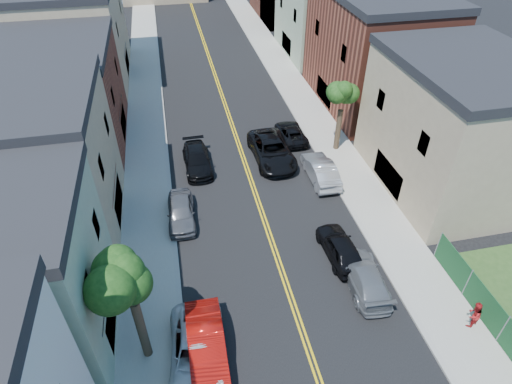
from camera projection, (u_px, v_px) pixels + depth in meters
sidewalk_left at (144, 112)px, 41.24m from camera, size 3.20×100.00×0.15m
sidewalk_right at (301, 97)px, 43.82m from camera, size 3.20×100.00×0.15m
curb_left at (163, 111)px, 41.52m from camera, size 0.30×100.00×0.15m
curb_right at (285, 99)px, 43.54m from camera, size 0.30×100.00×0.15m
bldg_left_tan_near at (33, 171)px, 25.99m from camera, size 9.00×10.00×9.00m
bldg_left_brick at (61, 99)px, 34.74m from camera, size 9.00×12.00×8.00m
bldg_left_tan_far at (78, 34)px, 45.01m from camera, size 9.00×16.00×9.50m
bldg_right_tan at (456, 131)px, 29.80m from camera, size 9.00×12.00×9.00m
bldg_right_brick at (373, 52)px, 40.23m from camera, size 9.00×14.00×10.00m
bldg_right_palegrn at (323, 17)px, 51.43m from camera, size 9.00×12.00×8.50m
tree_left_mid at (124, 265)px, 17.27m from camera, size 5.20×5.20×9.29m
tree_right_far at (344, 86)px, 32.63m from camera, size 4.40×4.40×8.03m
red_sedan at (207, 345)px, 20.83m from camera, size 1.83×5.11×1.68m
white_pickup at (197, 352)px, 20.58m from camera, size 3.06×5.88×1.58m
grey_car_left at (181, 212)px, 28.71m from camera, size 1.93×4.53×1.53m
black_car_left at (197, 160)px, 33.65m from camera, size 2.16×5.12×1.47m
grey_car_right at (365, 277)px, 24.34m from camera, size 2.41×5.10×1.44m
black_car_right at (340, 247)px, 26.10m from camera, size 2.00×4.59×1.54m
silver_car_right at (321, 170)px, 32.40m from camera, size 1.74×4.97×1.64m
dark_car_right_far at (291, 133)px, 37.11m from camera, size 2.15×4.59×1.27m
black_suv_lane at (272, 151)px, 34.43m from camera, size 3.14×6.44×1.76m
pedestrian_right at (474, 315)px, 22.02m from camera, size 1.00×0.89×1.69m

